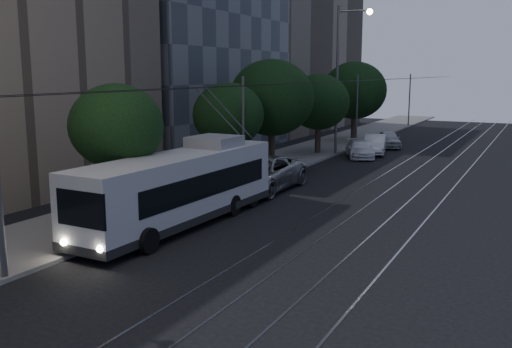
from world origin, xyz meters
The scene contains 16 objects.
ground centered at (0.00, 0.00, 0.00)m, with size 120.00×120.00×0.00m, color black.
sidewalk centered at (-7.50, 20.00, 0.07)m, with size 5.00×90.00×0.15m, color slate.
tram_rails centered at (2.50, 20.00, 0.01)m, with size 4.52×90.00×0.02m.
overhead_wires centered at (-4.97, 20.00, 3.47)m, with size 2.23×90.00×6.00m.
trolleybus centered at (-4.10, 2.49, 1.57)m, with size 2.71×11.50×5.63m.
pickup_silver centered at (-4.30, 10.16, 0.90)m, with size 2.99×6.48×1.80m, color #A1A5A8.
car_white_a centered at (-4.30, 14.00, 0.63)m, with size 1.49×3.69×1.26m, color white.
car_white_b centered at (-3.15, 24.00, 0.62)m, with size 1.74×4.29×1.25m, color silver.
car_white_c centered at (-2.70, 26.38, 0.74)m, with size 1.57×4.50×1.48m, color silver.
car_white_d centered at (-2.70, 30.65, 0.70)m, with size 1.66×4.13×1.41m, color #B7B7BB.
tree_1 centered at (-6.50, 1.47, 4.04)m, with size 3.81×3.81×5.78m.
tree_2 centered at (-7.00, 11.40, 3.83)m, with size 4.02×4.02×5.66m.
tree_3 centered at (-6.50, 16.00, 4.62)m, with size 5.31×5.31×7.02m.
tree_4 centered at (-6.50, 24.14, 3.99)m, with size 4.67×4.67×6.10m.
tree_5 centered at (-6.50, 33.00, 4.60)m, with size 5.64×5.64×7.15m.
streetlamp_far centered at (-4.77, 24.51, 6.56)m, with size 2.63×0.44×10.98m.
Camera 1 is at (8.99, -16.40, 6.21)m, focal length 40.00 mm.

